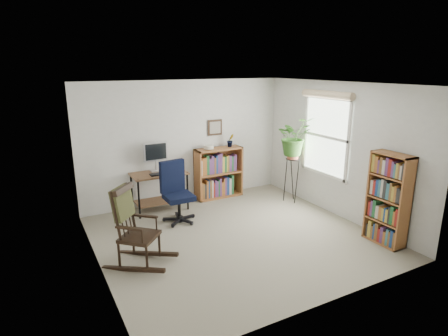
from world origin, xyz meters
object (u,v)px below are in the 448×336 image
tall_bookshelf (388,199)px  office_chair (179,192)px  rocking_chair (139,226)px  low_bookshelf (219,173)px  desk (160,191)px

tall_bookshelf → office_chair: bearing=137.7°
rocking_chair → low_bookshelf: (2.22, 1.92, -0.05)m
office_chair → low_bookshelf: 1.46m
desk → office_chair: size_ratio=0.93×
desk → tall_bookshelf: tall_bookshelf is taller
office_chair → rocking_chair: bearing=-140.5°
low_bookshelf → desk: bearing=-174.8°
low_bookshelf → tall_bookshelf: bearing=-67.5°
desk → rocking_chair: size_ratio=0.90×
rocking_chair → low_bookshelf: 2.94m
rocking_chair → office_chair: bearing=1.1°
desk → rocking_chair: rocking_chair is taller
office_chair → low_bookshelf: size_ratio=1.05×
office_chair → rocking_chair: 1.50m
desk → tall_bookshelf: (2.60, -2.96, 0.35)m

